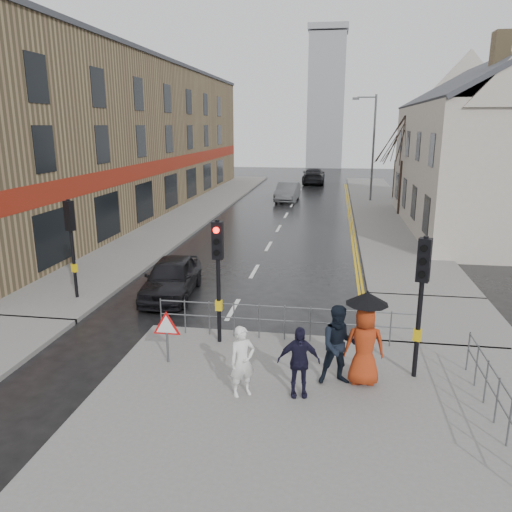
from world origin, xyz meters
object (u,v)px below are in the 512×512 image
(car_parked, at_px, (172,277))
(pedestrian_a, at_px, (242,361))
(pedestrian_d, at_px, (299,362))
(pedestrian_b, at_px, (339,345))
(pedestrian_with_umbrella, at_px, (365,336))
(car_mid, at_px, (288,192))

(car_parked, bearing_deg, pedestrian_a, -64.57)
(pedestrian_a, xyz_separation_m, car_parked, (-3.74, 6.46, -0.24))
(pedestrian_a, distance_m, pedestrian_d, 1.22)
(pedestrian_b, bearing_deg, car_parked, 124.61)
(pedestrian_with_umbrella, height_order, car_mid, pedestrian_with_umbrella)
(car_parked, bearing_deg, car_mid, 80.75)
(pedestrian_b, bearing_deg, pedestrian_d, -154.00)
(pedestrian_b, height_order, car_mid, pedestrian_b)
(pedestrian_with_umbrella, xyz_separation_m, car_mid, (-4.50, 29.02, -0.57))
(pedestrian_a, bearing_deg, pedestrian_d, -25.70)
(pedestrian_d, xyz_separation_m, car_mid, (-3.06, 29.78, -0.20))
(pedestrian_a, distance_m, pedestrian_b, 2.25)
(pedestrian_a, relative_size, pedestrian_b, 0.85)
(pedestrian_a, relative_size, pedestrian_d, 1.00)
(car_mid, bearing_deg, pedestrian_d, -81.01)
(pedestrian_b, distance_m, pedestrian_with_umbrella, 0.61)
(pedestrian_with_umbrella, distance_m, car_parked, 8.46)
(pedestrian_b, xyz_separation_m, car_parked, (-5.82, 5.61, -0.38))
(pedestrian_b, relative_size, pedestrian_d, 1.17)
(pedestrian_b, xyz_separation_m, pedestrian_with_umbrella, (0.56, 0.08, 0.23))
(pedestrian_a, height_order, car_parked, pedestrian_a)
(pedestrian_a, bearing_deg, car_mid, 59.37)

